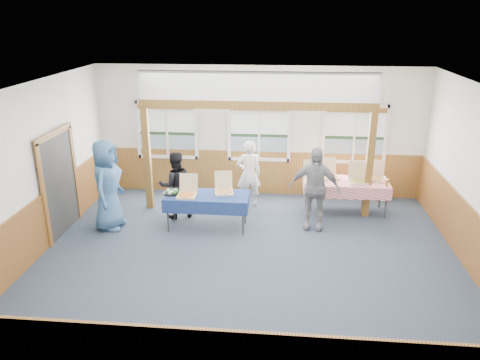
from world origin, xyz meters
name	(u,v)px	position (x,y,z in m)	size (l,w,h in m)	color
floor	(248,260)	(0.00, 0.00, 0.00)	(8.00, 8.00, 0.00)	#2A3945
ceiling	(249,88)	(0.00, 0.00, 3.20)	(8.00, 8.00, 0.00)	white
wall_back	(259,132)	(0.00, 3.50, 1.60)	(8.00, 8.00, 0.00)	silver
wall_front	(223,292)	(0.00, -3.50, 1.60)	(8.00, 8.00, 0.00)	silver
wall_left	(31,173)	(-4.00, 0.00, 1.60)	(8.00, 8.00, 0.00)	silver
wainscot_back	(259,172)	(0.00, 3.48, 0.55)	(7.98, 0.05, 1.10)	brown
wainscot_left	(40,225)	(-3.98, 0.00, 0.55)	(0.05, 6.98, 1.10)	brown
wainscot_right	(473,243)	(3.98, 0.00, 0.55)	(0.05, 6.98, 1.10)	brown
cased_opening	(59,184)	(-3.96, 0.90, 1.05)	(0.06, 1.30, 2.10)	#2C2C2C
window_left	(167,127)	(-2.30, 3.46, 1.68)	(1.56, 0.10, 1.46)	white
window_mid	(259,129)	(0.00, 3.46, 1.68)	(1.56, 0.10, 1.46)	white
window_right	(355,131)	(2.30, 3.46, 1.68)	(1.56, 0.10, 1.46)	white
post_left	(147,159)	(-2.50, 2.30, 1.20)	(0.15, 0.15, 2.40)	#583413
post_right	(369,165)	(2.50, 2.30, 1.20)	(0.15, 0.15, 2.40)	#583413
cross_beam	(257,105)	(0.00, 2.30, 2.49)	(5.15, 0.18, 0.18)	#583413
table_left	(207,197)	(-0.97, 1.33, 0.70)	(1.92, 1.51, 0.76)	#2C2C2C
table_right	(346,183)	(2.05, 2.47, 0.70)	(2.08, 1.54, 0.76)	#2C2C2C
pizza_box_a	(187,193)	(-1.37, 1.22, 0.82)	(0.38, 0.47, 0.42)	#C8B385
pizza_box_b	(224,190)	(-0.63, 1.49, 0.82)	(0.45, 0.52, 0.41)	#C8B385
pizza_box_c	(313,178)	(1.30, 2.38, 0.82)	(0.45, 0.53, 0.44)	#C8B385
pizza_box_d	(330,175)	(1.69, 2.66, 0.82)	(0.47, 0.53, 0.42)	#C8B385
pizza_box_e	(358,180)	(2.30, 2.39, 0.82)	(0.41, 0.49, 0.42)	#C8B385
pizza_box_f	(375,177)	(2.71, 2.61, 0.82)	(0.47, 0.53, 0.41)	#C8B385
veggie_tray	(172,192)	(-1.72, 1.33, 0.79)	(0.37, 0.37, 0.09)	black
drink_glass	(387,183)	(2.90, 2.22, 0.83)	(0.07, 0.07, 0.15)	#8E6517
woman_white	(249,174)	(-0.19, 2.61, 0.80)	(0.59, 0.38, 1.61)	silver
woman_black	(175,185)	(-1.76, 1.84, 0.76)	(0.74, 0.57, 1.52)	black
man_blue	(107,185)	(-3.04, 1.15, 0.97)	(0.95, 0.62, 1.95)	#38628E
person_grey	(314,188)	(1.27, 1.54, 0.90)	(1.05, 0.44, 1.79)	gray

